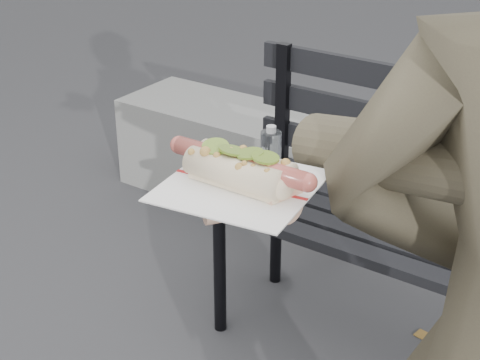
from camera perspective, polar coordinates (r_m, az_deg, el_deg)
The scene contains 3 objects.
park_bench at distance 2.14m, azimuth 16.62°, elevation -2.66°, with size 1.50×0.44×0.88m.
concrete_block at distance 3.16m, azimuth 0.98°, elevation 1.69°, with size 1.20×0.40×0.40m, color slate.
held_hotdog at distance 0.92m, azimuth 12.36°, elevation 0.64°, with size 0.62×0.32×0.20m.
Camera 1 is at (0.57, -0.79, 1.53)m, focal length 55.00 mm.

